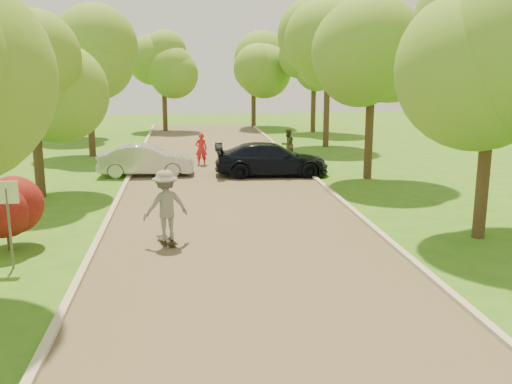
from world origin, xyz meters
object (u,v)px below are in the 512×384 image
skateboarder (166,205)px  longboard (167,240)px  person_striped (201,149)px  street_sign (8,206)px  dark_sedan (271,159)px  silver_sedan (146,160)px  person_olive (288,144)px

skateboarder → longboard: bearing=-111.2°
person_striped → street_sign: bearing=65.9°
dark_sedan → longboard: bearing=158.7°
silver_sedan → dark_sedan: size_ratio=0.83×
street_sign → dark_sedan: bearing=54.1°
dark_sedan → longboard: (-4.41, -9.71, -0.63)m
silver_sedan → longboard: size_ratio=4.06×
skateboarder → dark_sedan: bearing=-135.6°
skateboarder → person_olive: skateboarder is taller
silver_sedan → person_olive: person_olive is taller
person_striped → longboard: bearing=79.2°
silver_sedan → longboard: 10.48m
longboard → person_olive: person_olive is taller
street_sign → dark_sedan: size_ratio=0.43×
longboard → person_olive: size_ratio=0.63×
street_sign → dark_sedan: 13.84m
skateboarder → person_olive: (5.91, 13.90, -0.29)m
street_sign → person_striped: street_sign is taller
street_sign → person_striped: (5.04, 14.34, -0.76)m
dark_sedan → person_striped: person_striped is taller
skateboarder → person_striped: size_ratio=1.22×
person_striped → person_olive: size_ratio=0.98×
person_olive → skateboarder: bearing=38.3°
street_sign → skateboarder: size_ratio=1.11×
dark_sedan → person_striped: size_ratio=3.16×
person_striped → person_olive: person_olive is taller
silver_sedan → dark_sedan: 5.64m
silver_sedan → dark_sedan: (5.60, -0.68, 0.04)m
street_sign → skateboarder: (3.69, 1.47, -0.45)m
silver_sedan → longboard: bearing=-171.1°
silver_sedan → dark_sedan: bearing=-94.6°
longboard → skateboarder: skateboarder is taller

